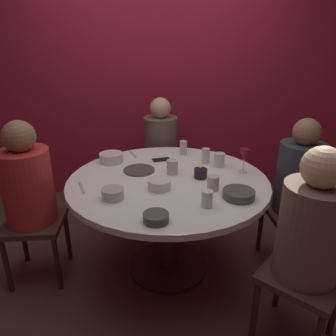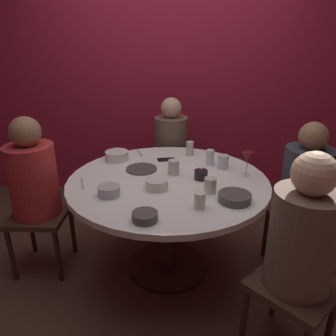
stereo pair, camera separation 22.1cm
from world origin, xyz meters
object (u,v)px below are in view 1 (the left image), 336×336
(dining_table, at_px, (168,198))
(seated_diner_left, at_px, (28,186))
(seated_diner_front_right, at_px, (311,231))
(cup_center_front, at_px, (172,167))
(bowl_rice_portion, at_px, (156,217))
(cup_by_left_diner, at_px, (213,183))
(bowl_salad_center, at_px, (159,184))
(cup_by_right_diner, at_px, (207,199))
(bowl_small_white, at_px, (239,194))
(seated_diner_back, at_px, (161,144))
(bowl_sauce_side, at_px, (111,158))
(bowl_serving_large, at_px, (113,193))
(cup_beside_wine, at_px, (206,156))
(cell_phone, at_px, (161,160))
(cup_near_candle, at_px, (219,160))
(dinner_plate, at_px, (139,170))
(seated_diner_right, at_px, (299,179))
(cup_far_edge, at_px, (183,148))
(wine_glass, at_px, (244,155))
(candle_holder, at_px, (201,173))

(dining_table, distance_m, seated_diner_left, 0.96)
(seated_diner_front_right, relative_size, cup_center_front, 11.73)
(bowl_rice_portion, xyz_separation_m, cup_center_front, (0.14, 0.64, 0.03))
(seated_diner_front_right, height_order, cup_by_left_diner, seated_diner_front_right)
(bowl_salad_center, xyz_separation_m, cup_by_right_diner, (0.26, -0.25, 0.02))
(seated_diner_left, height_order, bowl_salad_center, seated_diner_left)
(bowl_small_white, bearing_deg, seated_diner_back, 108.09)
(bowl_sauce_side, bearing_deg, bowl_serving_large, -84.27)
(cup_beside_wine, bearing_deg, cell_phone, 164.96)
(bowl_small_white, height_order, cup_by_right_diner, cup_by_right_diner)
(cup_near_candle, xyz_separation_m, cup_beside_wine, (-0.09, 0.07, 0.01))
(seated_diner_left, distance_m, bowl_serving_large, 0.66)
(dinner_plate, distance_m, bowl_small_white, 0.77)
(bowl_sauce_side, height_order, cup_beside_wine, cup_beside_wine)
(seated_diner_left, relative_size, cup_by_left_diner, 12.29)
(seated_diner_right, height_order, cup_far_edge, seated_diner_right)
(cell_phone, xyz_separation_m, cup_by_right_diner, (0.22, -0.78, 0.05))
(dinner_plate, height_order, cell_phone, dinner_plate)
(seated_diner_front_right, distance_m, cell_phone, 1.27)
(dinner_plate, relative_size, bowl_salad_center, 1.54)
(bowl_sauce_side, distance_m, cup_far_edge, 0.60)
(bowl_serving_large, distance_m, bowl_salad_center, 0.31)
(seated_diner_right, bearing_deg, seated_diner_front_right, 69.18)
(dinner_plate, distance_m, cup_by_right_diner, 0.69)
(seated_diner_right, xyz_separation_m, cup_by_right_diner, (-0.75, -0.41, 0.09))
(dinner_plate, distance_m, cup_near_candle, 0.61)
(seated_diner_back, distance_m, cup_center_front, 0.85)
(cup_far_edge, bearing_deg, cup_near_candle, -50.01)
(cell_phone, bearing_deg, wine_glass, -128.10)
(bowl_serving_large, distance_m, cup_center_front, 0.53)
(cup_near_candle, xyz_separation_m, cup_far_edge, (-0.24, 0.29, 0.01))
(bowl_sauce_side, xyz_separation_m, cup_near_candle, (0.83, -0.15, 0.02))
(seated_diner_back, relative_size, cup_near_candle, 11.11)
(cell_phone, height_order, cup_center_front, cup_center_front)
(cup_far_edge, bearing_deg, bowl_serving_large, -124.68)
(seated_diner_back, relative_size, bowl_small_white, 5.89)
(cup_by_left_diner, xyz_separation_m, cup_beside_wine, (0.04, 0.48, 0.01))
(dinner_plate, relative_size, cup_by_left_diner, 2.35)
(seated_diner_right, distance_m, cell_phone, 1.04)
(seated_diner_right, distance_m, cup_far_edge, 0.93)
(dining_table, xyz_separation_m, seated_diner_back, (0.00, 0.93, 0.11))
(seated_diner_right, relative_size, cup_beside_wine, 9.79)
(seated_diner_left, xyz_separation_m, bowl_rice_portion, (0.85, -0.55, 0.05))
(candle_holder, distance_m, cup_by_left_diner, 0.20)
(seated_diner_right, relative_size, bowl_small_white, 5.95)
(seated_diner_front_right, bearing_deg, cup_by_left_diner, -4.70)
(seated_diner_left, xyz_separation_m, cell_phone, (0.93, 0.37, 0.03))
(seated_diner_back, relative_size, cup_by_left_diner, 11.96)
(cup_beside_wine, bearing_deg, seated_diner_right, -23.57)
(bowl_serving_large, xyz_separation_m, cup_beside_wine, (0.67, 0.54, 0.03))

